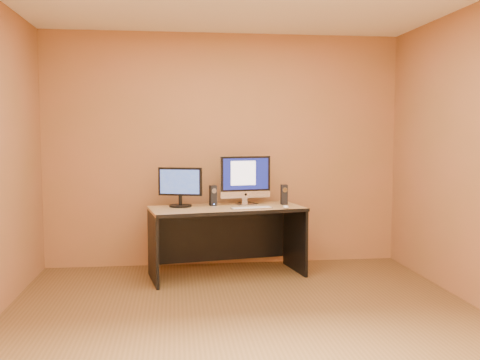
# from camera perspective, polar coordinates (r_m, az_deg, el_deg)

# --- Properties ---
(floor) EXTENTS (4.00, 4.00, 0.00)m
(floor) POSITION_cam_1_polar(r_m,az_deg,el_deg) (4.32, 0.91, -15.14)
(floor) COLOR brown
(floor) RESTS_ON ground
(walls) EXTENTS (4.00, 4.00, 2.60)m
(walls) POSITION_cam_1_polar(r_m,az_deg,el_deg) (4.06, 0.94, 2.34)
(walls) COLOR #A86743
(walls) RESTS_ON ground
(desk) EXTENTS (1.66, 0.94, 0.72)m
(desk) POSITION_cam_1_polar(r_m,az_deg,el_deg) (5.61, -1.41, -6.58)
(desk) COLOR tan
(desk) RESTS_ON ground
(imac) EXTENTS (0.58, 0.29, 0.54)m
(imac) POSITION_cam_1_polar(r_m,az_deg,el_deg) (5.70, 0.65, 0.01)
(imac) COLOR #AFAFB3
(imac) RESTS_ON desk
(second_monitor) EXTENTS (0.52, 0.36, 0.41)m
(second_monitor) POSITION_cam_1_polar(r_m,az_deg,el_deg) (5.60, -6.39, -0.77)
(second_monitor) COLOR black
(second_monitor) RESTS_ON desk
(speaker_left) EXTENTS (0.08, 0.09, 0.22)m
(speaker_left) POSITION_cam_1_polar(r_m,az_deg,el_deg) (5.67, -2.90, -1.67)
(speaker_left) COLOR black
(speaker_left) RESTS_ON desk
(speaker_right) EXTENTS (0.07, 0.07, 0.22)m
(speaker_right) POSITION_cam_1_polar(r_m,az_deg,el_deg) (5.77, 4.73, -1.56)
(speaker_right) COLOR black
(speaker_right) RESTS_ON desk
(keyboard) EXTENTS (0.43, 0.19, 0.02)m
(keyboard) POSITION_cam_1_polar(r_m,az_deg,el_deg) (5.43, 1.24, -3.01)
(keyboard) COLOR #B4B5B9
(keyboard) RESTS_ON desk
(mouse) EXTENTS (0.07, 0.10, 0.04)m
(mouse) POSITION_cam_1_polar(r_m,az_deg,el_deg) (5.47, 4.92, -2.87)
(mouse) COLOR white
(mouse) RESTS_ON desk
(cable_a) EXTENTS (0.11, 0.19, 0.01)m
(cable_a) POSITION_cam_1_polar(r_m,az_deg,el_deg) (5.88, 1.28, -2.43)
(cable_a) COLOR black
(cable_a) RESTS_ON desk
(cable_b) EXTENTS (0.08, 0.16, 0.01)m
(cable_b) POSITION_cam_1_polar(r_m,az_deg,el_deg) (5.87, -0.14, -2.45)
(cable_b) COLOR black
(cable_b) RESTS_ON desk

